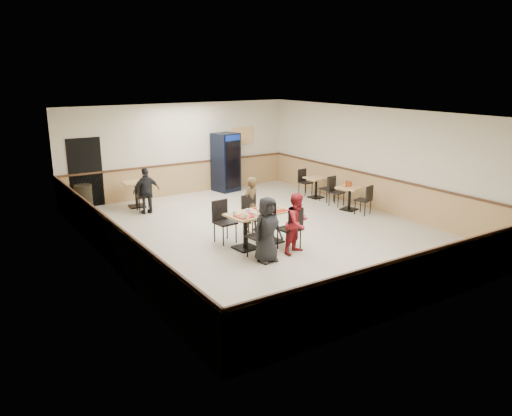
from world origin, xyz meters
TOP-DOWN VIEW (x-y plane):
  - ground at (0.00, 0.00)m, footprint 10.00×10.00m
  - room_shell at (1.78, 2.55)m, footprint 10.00×10.00m
  - main_table at (-0.65, -0.72)m, footprint 1.60×0.91m
  - main_chairs at (-0.71, -0.73)m, footprint 1.52×1.91m
  - diner_woman_left at (-1.06, -1.69)m, footprint 0.71×0.47m
  - diner_woman_right at (-0.19, -1.61)m, footprint 0.80×0.70m
  - diner_man_opposite at (-0.25, 0.25)m, footprint 0.59×0.46m
  - lone_diner at (-1.85, 3.33)m, footprint 0.80×0.35m
  - tabletop_clutter at (-0.68, -0.80)m, footprint 1.35×0.74m
  - side_table_near at (3.32, 0.44)m, footprint 0.81×0.81m
  - side_table_near_chair_south at (3.32, -0.12)m, footprint 0.51×0.51m
  - side_table_near_chair_north at (3.32, 1.00)m, footprint 0.51×0.51m
  - side_table_far at (3.43, 2.12)m, footprint 0.68×0.68m
  - side_table_far_chair_south at (3.43, 1.57)m, footprint 0.43×0.43m
  - side_table_far_chair_north at (3.43, 2.66)m, footprint 0.43×0.43m
  - condiment_caddy at (3.29, 0.49)m, footprint 0.23×0.06m
  - back_table at (-1.85, 4.20)m, footprint 0.80×0.80m
  - back_table_chair_lone at (-1.85, 3.58)m, footprint 0.50×0.50m
  - pepsi_cooler at (1.49, 4.59)m, footprint 0.88×0.88m
  - trash_bin at (-3.33, 4.55)m, footprint 0.50×0.50m

SIDE VIEW (x-z plane):
  - ground at x=0.00m, z-range 0.00..0.00m
  - trash_bin at x=-3.33m, z-range 0.00..0.79m
  - side_table_far_chair_south at x=3.43m, z-range 0.00..0.86m
  - side_table_far_chair_north at x=3.43m, z-range 0.00..0.86m
  - side_table_near_chair_south at x=3.32m, z-range 0.00..0.89m
  - side_table_near_chair_north at x=3.32m, z-range 0.00..0.89m
  - side_table_far at x=3.43m, z-range 0.11..0.79m
  - side_table_near at x=3.32m, z-range 0.12..0.82m
  - back_table_chair_lone at x=-1.85m, z-range 0.00..0.98m
  - back_table at x=-1.85m, z-range 0.13..0.90m
  - main_chairs at x=-0.71m, z-range 0.00..1.04m
  - main_table at x=-0.65m, z-range 0.14..0.96m
  - room_shell at x=1.78m, z-range -4.42..5.58m
  - lone_diner at x=-1.85m, z-range 0.00..1.34m
  - diner_woman_right at x=-0.19m, z-range 0.00..1.39m
  - diner_man_opposite at x=-0.25m, z-range 0.00..1.43m
  - diner_woman_left at x=-1.06m, z-range 0.00..1.44m
  - condiment_caddy at x=3.29m, z-range 0.69..0.89m
  - tabletop_clutter at x=-0.68m, z-range 0.79..0.91m
  - pepsi_cooler at x=1.49m, z-range 0.00..1.98m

